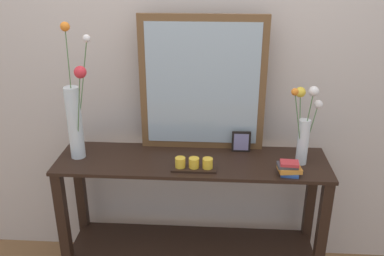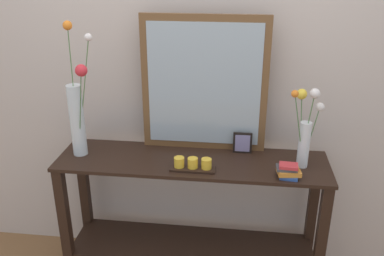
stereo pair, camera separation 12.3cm
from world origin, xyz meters
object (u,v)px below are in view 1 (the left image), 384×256
(tall_vase_left, at_px, (75,115))
(picture_frame_small, at_px, (241,142))
(vase_right, at_px, (304,127))
(console_table, at_px, (192,207))
(mirror_leaning, at_px, (202,85))
(book_stack, at_px, (289,168))
(candle_tray, at_px, (194,165))

(tall_vase_left, relative_size, picture_frame_small, 6.02)
(picture_frame_small, bearing_deg, vase_right, -20.38)
(console_table, relative_size, mirror_leaning, 1.96)
(mirror_leaning, xyz_separation_m, picture_frame_small, (0.23, -0.05, -0.33))
(mirror_leaning, bearing_deg, console_table, -105.78)
(mirror_leaning, relative_size, tall_vase_left, 1.03)
(vase_right, distance_m, book_stack, 0.24)
(tall_vase_left, xyz_separation_m, vase_right, (1.25, 0.01, -0.05))
(picture_frame_small, bearing_deg, console_table, -155.83)
(mirror_leaning, relative_size, vase_right, 1.73)
(candle_tray, relative_size, book_stack, 1.88)
(tall_vase_left, bearing_deg, candle_tray, -8.73)
(console_table, xyz_separation_m, tall_vase_left, (-0.64, -0.01, 0.58))
(book_stack, bearing_deg, picture_frame_small, 132.82)
(picture_frame_small, xyz_separation_m, book_stack, (0.24, -0.26, -0.03))
(console_table, distance_m, tall_vase_left, 0.87)
(tall_vase_left, distance_m, vase_right, 1.25)
(vase_right, relative_size, book_stack, 3.50)
(candle_tray, xyz_separation_m, picture_frame_small, (0.26, 0.24, 0.04))
(mirror_leaning, distance_m, book_stack, 0.67)
(tall_vase_left, height_order, candle_tray, tall_vase_left)
(console_table, relative_size, tall_vase_left, 2.01)
(tall_vase_left, relative_size, vase_right, 1.69)
(vase_right, bearing_deg, picture_frame_small, 159.62)
(tall_vase_left, height_order, vase_right, tall_vase_left)
(console_table, xyz_separation_m, vase_right, (0.61, 0.00, 0.54))
(mirror_leaning, distance_m, tall_vase_left, 0.73)
(candle_tray, bearing_deg, picture_frame_small, 41.93)
(mirror_leaning, xyz_separation_m, tall_vase_left, (-0.69, -0.18, -0.13))
(console_table, bearing_deg, picture_frame_small, 24.17)
(tall_vase_left, bearing_deg, console_table, 0.79)
(tall_vase_left, xyz_separation_m, candle_tray, (0.66, -0.10, -0.23))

